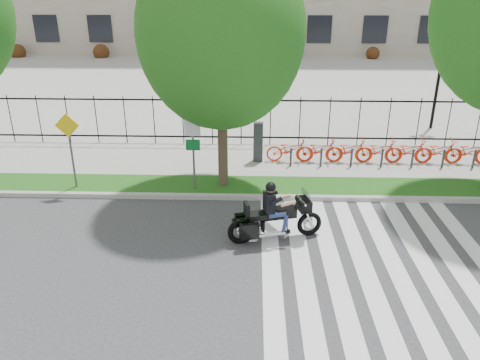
{
  "coord_description": "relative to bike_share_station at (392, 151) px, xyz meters",
  "views": [
    {
      "loc": [
        1.75,
        -9.38,
        6.36
      ],
      "look_at": [
        1.35,
        3.0,
        1.13
      ],
      "focal_mm": 35.0,
      "sensor_mm": 36.0,
      "label": 1
    }
  ],
  "objects": [
    {
      "name": "plaza",
      "position": [
        -6.86,
        17.8,
        -0.57
      ],
      "size": [
        80.0,
        34.0,
        0.1
      ],
      "primitive_type": "cube",
      "color": "#A6A49B",
      "rests_on": "ground"
    },
    {
      "name": "sign_pole_warning",
      "position": [
        -10.98,
        -2.62,
        1.13
      ],
      "size": [
        0.78,
        0.09,
        2.49
      ],
      "color": "#59595B",
      "rests_on": "grass_verge"
    },
    {
      "name": "lamp_post_right",
      "position": [
        3.14,
        4.8,
        2.59
      ],
      "size": [
        1.06,
        0.7,
        4.25
      ],
      "color": "black",
      "rests_on": "ground"
    },
    {
      "name": "street_tree_1",
      "position": [
        -6.13,
        -2.25,
        4.39
      ],
      "size": [
        5.02,
        5.02,
        7.75
      ],
      "color": "#3C2E20",
      "rests_on": "grass_verge"
    },
    {
      "name": "crosswalk_stripes",
      "position": [
        -2.03,
        -7.2,
        -0.61
      ],
      "size": [
        5.7,
        8.0,
        0.01
      ],
      "primitive_type": null,
      "color": "silver",
      "rests_on": "ground"
    },
    {
      "name": "bike_share_station",
      "position": [
        0.0,
        0.0,
        0.0
      ],
      "size": [
        9.96,
        0.85,
        1.5
      ],
      "color": "#2D2D33",
      "rests_on": "sidewalk"
    },
    {
      "name": "grass_verge",
      "position": [
        -6.86,
        -2.25,
        -0.54
      ],
      "size": [
        60.0,
        1.5,
        0.15
      ],
      "primitive_type": "cube",
      "color": "#174F13",
      "rests_on": "ground"
    },
    {
      "name": "iron_fence",
      "position": [
        -6.86,
        2.0,
        0.53
      ],
      "size": [
        30.0,
        0.06,
        2.0
      ],
      "primitive_type": null,
      "color": "black",
      "rests_on": "sidewalk"
    },
    {
      "name": "ground",
      "position": [
        -6.86,
        -7.2,
        -0.62
      ],
      "size": [
        120.0,
        120.0,
        0.0
      ],
      "primitive_type": "plane",
      "color": "#323234",
      "rests_on": "ground"
    },
    {
      "name": "motorcycle_rider",
      "position": [
        -4.53,
        -5.57,
        0.05
      ],
      "size": [
        2.56,
        1.13,
        2.01
      ],
      "color": "black",
      "rests_on": "ground"
    },
    {
      "name": "curb",
      "position": [
        -6.86,
        -3.1,
        -0.54
      ],
      "size": [
        60.0,
        0.2,
        0.15
      ],
      "primitive_type": "cube",
      "color": "#A09F97",
      "rests_on": "ground"
    },
    {
      "name": "sign_pole_regulatory",
      "position": [
        -7.04,
        -2.62,
        1.12
      ],
      "size": [
        0.5,
        0.09,
        2.5
      ],
      "color": "#59595B",
      "rests_on": "grass_verge"
    },
    {
      "name": "sidewalk",
      "position": [
        -6.86,
        0.25,
        -0.54
      ],
      "size": [
        60.0,
        3.5,
        0.15
      ],
      "primitive_type": "cube",
      "color": "#A6A49B",
      "rests_on": "ground"
    }
  ]
}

